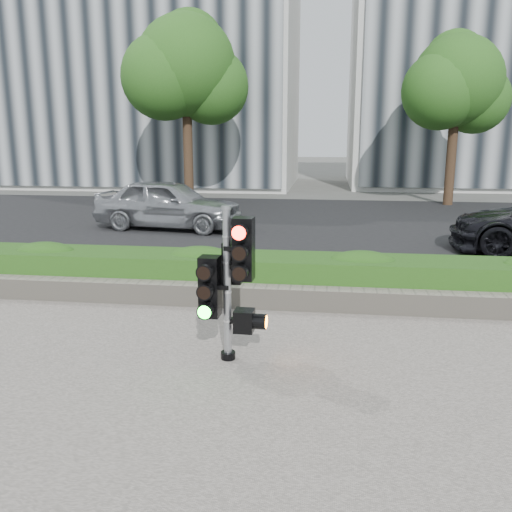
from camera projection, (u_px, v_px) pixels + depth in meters
The scene contains 11 objects.
ground at pixel (249, 357), 6.70m from camera, with size 120.00×120.00×0.00m, color #51514C.
sidewalk at pixel (203, 481), 4.28m from camera, with size 16.00×11.00×0.03m, color #9E9389.
road at pixel (297, 225), 16.36m from camera, with size 60.00×13.00×0.02m, color black.
curb at pixel (274, 284), 9.73m from camera, with size 60.00×0.25×0.12m, color gray.
stone_wall at pixel (266, 297), 8.49m from camera, with size 12.00×0.32×0.34m, color gray.
hedge at pixel (271, 276), 9.08m from camera, with size 12.00×1.00×0.68m, color #3B8127.
building_left at pixel (143, 40), 28.45m from camera, with size 16.00×9.00×15.00m, color #B7B7B2.
tree_left at pixel (186, 70), 20.25m from camera, with size 4.61×4.03×7.34m.
tree_right at pixel (456, 84), 20.03m from camera, with size 4.10×3.58×6.53m.
traffic_signal at pixel (230, 276), 6.37m from camera, with size 0.65×0.48×1.87m.
car_silver at pixel (168, 204), 15.52m from camera, with size 1.69×4.21×1.43m, color #9FA1A6.
Camera 1 is at (0.92, -6.19, 2.70)m, focal length 38.00 mm.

